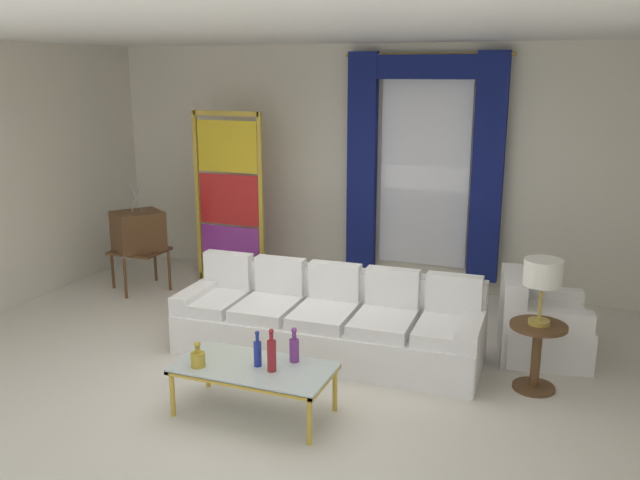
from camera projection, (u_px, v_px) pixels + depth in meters
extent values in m
plane|color=silver|center=(275.00, 373.00, 6.14)|extent=(16.00, 16.00, 0.00)
cube|color=silver|center=(375.00, 166.00, 8.54)|extent=(8.00, 0.12, 3.00)
cube|color=silver|center=(1.00, 178.00, 7.60)|extent=(0.12, 7.00, 3.00)
cube|color=white|center=(307.00, 32.00, 6.13)|extent=(8.00, 7.60, 0.04)
cube|color=white|center=(425.00, 166.00, 8.23)|extent=(1.10, 0.02, 2.50)
cylinder|color=gold|center=(427.00, 54.00, 7.84)|extent=(2.00, 0.04, 0.04)
cube|color=navy|center=(362.00, 164.00, 8.41)|extent=(0.36, 0.12, 2.70)
cube|color=navy|center=(488.00, 170.00, 7.87)|extent=(0.36, 0.12, 2.70)
cube|color=navy|center=(427.00, 67.00, 7.85)|extent=(1.80, 0.10, 0.28)
cube|color=white|center=(326.00, 338.00, 6.47)|extent=(2.93, 0.99, 0.38)
cube|color=white|center=(338.00, 306.00, 6.76)|extent=(2.90, 0.29, 0.78)
cube|color=white|center=(470.00, 348.00, 6.01)|extent=(0.23, 0.86, 0.56)
cube|color=white|center=(200.00, 312.00, 6.88)|extent=(0.23, 0.86, 0.56)
cube|color=white|center=(448.00, 330.00, 5.99)|extent=(0.56, 0.75, 0.12)
cube|color=white|center=(454.00, 296.00, 6.22)|extent=(0.51, 0.16, 0.40)
cube|color=white|center=(384.00, 322.00, 6.17)|extent=(0.56, 0.75, 0.12)
cube|color=white|center=(393.00, 289.00, 6.41)|extent=(0.51, 0.16, 0.40)
cube|color=white|center=(324.00, 315.00, 6.36)|extent=(0.56, 0.75, 0.12)
cube|color=white|center=(335.00, 283.00, 6.60)|extent=(0.51, 0.16, 0.40)
cube|color=white|center=(268.00, 308.00, 6.55)|extent=(0.56, 0.75, 0.12)
cube|color=white|center=(280.00, 277.00, 6.79)|extent=(0.51, 0.16, 0.40)
cube|color=white|center=(215.00, 301.00, 6.73)|extent=(0.56, 0.75, 0.12)
cube|color=white|center=(229.00, 271.00, 6.97)|extent=(0.51, 0.16, 0.40)
cube|color=silver|center=(254.00, 367.00, 5.33)|extent=(1.25, 0.63, 0.02)
cube|color=gold|center=(270.00, 355.00, 5.60)|extent=(1.25, 0.04, 0.03)
cube|color=gold|center=(236.00, 385.00, 5.07)|extent=(1.25, 0.04, 0.03)
cube|color=gold|center=(188.00, 358.00, 5.55)|extent=(0.04, 0.63, 0.03)
cube|color=gold|center=(325.00, 382.00, 5.12)|extent=(0.04, 0.63, 0.03)
cylinder|color=gold|center=(208.00, 366.00, 5.84)|extent=(0.04, 0.04, 0.38)
cylinder|color=gold|center=(335.00, 389.00, 5.43)|extent=(0.04, 0.04, 0.38)
cylinder|color=gold|center=(172.00, 394.00, 5.34)|extent=(0.04, 0.04, 0.38)
cylinder|color=gold|center=(309.00, 421.00, 4.93)|extent=(0.04, 0.04, 0.38)
cylinder|color=maroon|center=(272.00, 356.00, 5.21)|extent=(0.07, 0.07, 0.25)
cylinder|color=maroon|center=(271.00, 337.00, 5.18)|extent=(0.03, 0.03, 0.06)
sphere|color=maroon|center=(271.00, 331.00, 5.16)|extent=(0.04, 0.04, 0.04)
cylinder|color=gold|center=(198.00, 360.00, 5.31)|extent=(0.12, 0.12, 0.11)
cylinder|color=gold|center=(197.00, 350.00, 5.29)|extent=(0.04, 0.04, 0.05)
sphere|color=gold|center=(197.00, 344.00, 5.28)|extent=(0.05, 0.05, 0.05)
cylinder|color=#753384|center=(294.00, 350.00, 5.39)|extent=(0.08, 0.08, 0.19)
cylinder|color=#753384|center=(294.00, 336.00, 5.36)|extent=(0.04, 0.04, 0.06)
sphere|color=#753384|center=(294.00, 330.00, 5.35)|extent=(0.05, 0.05, 0.05)
cylinder|color=navy|center=(258.00, 354.00, 5.31)|extent=(0.06, 0.06, 0.20)
cylinder|color=navy|center=(257.00, 338.00, 5.28)|extent=(0.03, 0.03, 0.06)
sphere|color=navy|center=(257.00, 333.00, 5.27)|extent=(0.04, 0.04, 0.04)
cube|color=brown|center=(140.00, 251.00, 8.38)|extent=(0.62, 0.54, 0.03)
cylinder|color=brown|center=(113.00, 269.00, 8.48)|extent=(0.04, 0.04, 0.50)
cylinder|color=brown|center=(155.00, 262.00, 8.79)|extent=(0.04, 0.04, 0.50)
cylinder|color=brown|center=(125.00, 279.00, 8.10)|extent=(0.04, 0.04, 0.50)
cylinder|color=brown|center=(169.00, 271.00, 8.41)|extent=(0.04, 0.04, 0.50)
cube|color=brown|center=(138.00, 231.00, 8.32)|extent=(0.71, 0.73, 0.48)
cube|color=black|center=(132.00, 226.00, 8.50)|extent=(0.23, 0.33, 0.30)
cylinder|color=gold|center=(126.00, 241.00, 8.51)|extent=(0.03, 0.04, 0.04)
cylinder|color=gold|center=(139.00, 239.00, 8.59)|extent=(0.03, 0.04, 0.04)
cylinder|color=silver|center=(136.00, 197.00, 8.22)|extent=(0.08, 0.11, 0.34)
cylinder|color=silver|center=(136.00, 197.00, 8.22)|extent=(0.08, 0.11, 0.34)
cube|color=white|center=(545.00, 337.00, 6.47)|extent=(0.92, 0.92, 0.40)
cube|color=white|center=(547.00, 312.00, 6.41)|extent=(0.79, 0.79, 0.10)
cube|color=white|center=(512.00, 314.00, 6.48)|extent=(0.32, 0.82, 0.80)
cube|color=white|center=(542.00, 316.00, 6.75)|extent=(0.76, 0.29, 0.58)
cube|color=white|center=(549.00, 340.00, 6.14)|extent=(0.76, 0.29, 0.58)
cube|color=gold|center=(198.00, 197.00, 8.64)|extent=(0.05, 0.05, 2.20)
cube|color=gold|center=(261.00, 202.00, 8.32)|extent=(0.05, 0.05, 2.20)
cube|color=gold|center=(226.00, 113.00, 8.22)|extent=(0.90, 0.05, 0.06)
cube|color=gold|center=(232.00, 279.00, 8.74)|extent=(0.90, 0.05, 0.10)
cube|color=purple|center=(231.00, 251.00, 8.64)|extent=(0.82, 0.02, 0.64)
cube|color=red|center=(229.00, 200.00, 8.48)|extent=(0.82, 0.02, 0.64)
cube|color=yellow|center=(227.00, 147.00, 8.32)|extent=(0.82, 0.02, 0.64)
cylinder|color=beige|center=(247.00, 289.00, 8.39)|extent=(0.16, 0.16, 0.06)
ellipsoid|color=navy|center=(246.00, 281.00, 8.37)|extent=(0.18, 0.32, 0.20)
sphere|color=navy|center=(251.00, 270.00, 8.47)|extent=(0.09, 0.09, 0.09)
cone|color=gold|center=(253.00, 268.00, 8.52)|extent=(0.02, 0.04, 0.02)
cone|color=#207033|center=(239.00, 277.00, 8.18)|extent=(0.44, 0.40, 0.50)
cylinder|color=brown|center=(539.00, 326.00, 5.70)|extent=(0.48, 0.48, 0.03)
cylinder|color=brown|center=(536.00, 358.00, 5.77)|extent=(0.08, 0.08, 0.55)
cylinder|color=brown|center=(533.00, 387.00, 5.84)|extent=(0.36, 0.36, 0.03)
cylinder|color=#B29338|center=(539.00, 322.00, 5.69)|extent=(0.18, 0.18, 0.04)
cylinder|color=#B29338|center=(541.00, 300.00, 5.64)|extent=(0.03, 0.03, 0.36)
cylinder|color=white|center=(543.00, 272.00, 5.59)|extent=(0.32, 0.32, 0.22)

